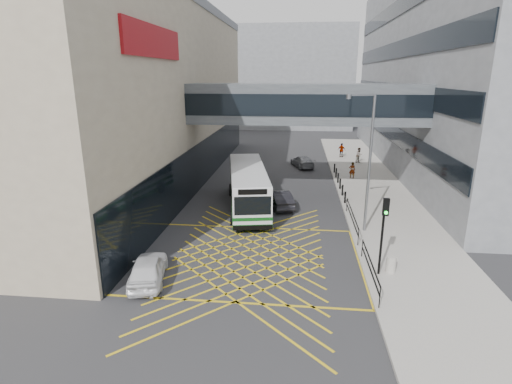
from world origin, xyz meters
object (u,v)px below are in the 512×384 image
(car_white, at_px, (148,268))
(car_silver, at_px, (302,161))
(street_lamp, at_px, (367,156))
(litter_bin, at_px, (391,264))
(bus, at_px, (248,186))
(traffic_light, at_px, (384,226))
(pedestrian_c, at_px, (342,150))
(pedestrian_a, at_px, (352,170))
(pedestrian_b, at_px, (359,155))
(car_dark, at_px, (279,199))

(car_white, relative_size, car_silver, 1.03)
(street_lamp, height_order, litter_bin, street_lamp)
(bus, xyz_separation_m, traffic_light, (7.82, -10.25, 1.11))
(car_white, bearing_deg, litter_bin, 176.93)
(car_white, xyz_separation_m, pedestrian_c, (12.22, 31.09, 0.31))
(car_white, relative_size, pedestrian_a, 2.73)
(traffic_light, relative_size, street_lamp, 0.47)
(pedestrian_a, distance_m, pedestrian_c, 10.17)
(bus, xyz_separation_m, car_silver, (4.17, 14.08, -1.00))
(car_white, xyz_separation_m, street_lamp, (11.19, 7.38, 4.29))
(car_white, bearing_deg, pedestrian_c, -123.60)
(pedestrian_a, bearing_deg, car_silver, -49.34)
(traffic_light, distance_m, litter_bin, 2.29)
(bus, height_order, street_lamp, street_lamp)
(pedestrian_c, bearing_deg, pedestrian_a, 118.98)
(bus, relative_size, pedestrian_b, 6.72)
(car_silver, bearing_deg, pedestrian_a, 115.39)
(car_white, xyz_separation_m, car_dark, (5.72, 12.00, -0.01))
(car_silver, distance_m, pedestrian_b, 6.69)
(car_dark, bearing_deg, pedestrian_a, -144.11)
(car_silver, xyz_separation_m, pedestrian_c, (4.67, 5.23, 0.34))
(traffic_light, height_order, pedestrian_c, traffic_light)
(pedestrian_b, bearing_deg, litter_bin, -133.30)
(car_silver, relative_size, litter_bin, 4.90)
(pedestrian_b, xyz_separation_m, pedestrian_c, (-1.63, 3.00, -0.01))
(car_dark, xyz_separation_m, litter_bin, (6.10, -10.11, -0.08))
(car_silver, bearing_deg, bus, 55.52)
(litter_bin, height_order, pedestrian_c, pedestrian_c)
(car_white, height_order, car_dark, car_white)
(car_white, distance_m, litter_bin, 11.97)
(car_white, distance_m, pedestrian_b, 31.32)
(car_white, distance_m, pedestrian_c, 33.41)
(car_dark, bearing_deg, pedestrian_c, -126.86)
(bus, xyz_separation_m, pedestrian_a, (8.83, 9.14, -0.71))
(car_white, xyz_separation_m, litter_bin, (11.82, 1.89, -0.09))
(car_dark, xyz_separation_m, pedestrian_b, (8.13, 16.09, 0.33))
(car_white, bearing_deg, street_lamp, -158.73)
(pedestrian_b, bearing_deg, pedestrian_a, -141.72)
(car_dark, bearing_deg, pedestrian_b, -134.86)
(bus, xyz_separation_m, litter_bin, (8.44, -9.89, -1.07))
(pedestrian_c, bearing_deg, car_white, 97.55)
(car_dark, height_order, pedestrian_a, pedestrian_a)
(bus, xyz_separation_m, pedestrian_c, (8.84, 19.31, -0.66))
(pedestrian_a, bearing_deg, street_lamp, 82.95)
(bus, xyz_separation_m, car_white, (-3.38, -11.78, -0.97))
(car_silver, relative_size, pedestrian_b, 2.47)
(bus, relative_size, car_white, 2.64)
(car_dark, bearing_deg, traffic_light, 99.58)
(traffic_light, distance_m, pedestrian_b, 26.75)
(car_white, distance_m, street_lamp, 14.08)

